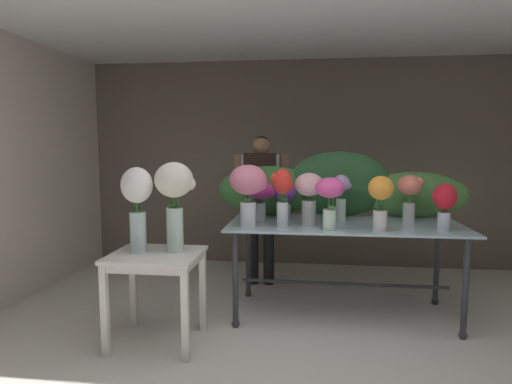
{
  "coord_description": "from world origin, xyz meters",
  "views": [
    {
      "loc": [
        0.08,
        -2.1,
        1.55
      ],
      "look_at": [
        -0.36,
        1.42,
        1.16
      ],
      "focal_mm": 30.1,
      "sensor_mm": 36.0,
      "label": 1
    }
  ],
  "objects_px": {
    "vase_scarlet_tulips": "(282,192)",
    "vase_cream_lisianthus_tall": "(175,193)",
    "vase_blush_hydrangea": "(309,192)",
    "vase_fuchsia_anemones": "(330,195)",
    "side_table_white": "(156,266)",
    "vase_magenta_carnations": "(259,194)",
    "display_table_glass": "(344,236)",
    "vase_coral_stock": "(410,192)",
    "vase_lilac_freesia": "(341,195)",
    "vase_sunset_roses": "(381,197)",
    "vase_rosy_ranunculus": "(248,186)",
    "florist": "(261,194)",
    "vase_crimson_dahlias": "(444,202)",
    "vase_violet_snapdragons": "(285,195)",
    "vase_white_roses_tall": "(137,200)"
  },
  "relations": [
    {
      "from": "vase_fuchsia_anemones",
      "to": "vase_crimson_dahlias",
      "type": "xyz_separation_m",
      "value": [
        0.92,
        0.08,
        -0.06
      ]
    },
    {
      "from": "florist",
      "to": "vase_blush_hydrangea",
      "type": "bearing_deg",
      "value": -60.13
    },
    {
      "from": "vase_lilac_freesia",
      "to": "vase_sunset_roses",
      "type": "relative_size",
      "value": 0.95
    },
    {
      "from": "display_table_glass",
      "to": "vase_magenta_carnations",
      "type": "bearing_deg",
      "value": 178.99
    },
    {
      "from": "vase_fuchsia_anemones",
      "to": "vase_coral_stock",
      "type": "relative_size",
      "value": 1.0
    },
    {
      "from": "florist",
      "to": "vase_blush_hydrangea",
      "type": "height_order",
      "value": "florist"
    },
    {
      "from": "vase_scarlet_tulips",
      "to": "vase_crimson_dahlias",
      "type": "height_order",
      "value": "vase_scarlet_tulips"
    },
    {
      "from": "display_table_glass",
      "to": "vase_fuchsia_anemones",
      "type": "xyz_separation_m",
      "value": [
        -0.15,
        -0.35,
        0.41
      ]
    },
    {
      "from": "vase_lilac_freesia",
      "to": "vase_violet_snapdragons",
      "type": "height_order",
      "value": "vase_lilac_freesia"
    },
    {
      "from": "vase_magenta_carnations",
      "to": "vase_cream_lisianthus_tall",
      "type": "relative_size",
      "value": 0.54
    },
    {
      "from": "display_table_glass",
      "to": "vase_blush_hydrangea",
      "type": "xyz_separation_m",
      "value": [
        -0.32,
        -0.12,
        0.41
      ]
    },
    {
      "from": "vase_violet_snapdragons",
      "to": "vase_rosy_ranunculus",
      "type": "bearing_deg",
      "value": -120.95
    },
    {
      "from": "vase_scarlet_tulips",
      "to": "vase_cream_lisianthus_tall",
      "type": "relative_size",
      "value": 0.71
    },
    {
      "from": "vase_scarlet_tulips",
      "to": "vase_crimson_dahlias",
      "type": "relative_size",
      "value": 1.28
    },
    {
      "from": "side_table_white",
      "to": "vase_cream_lisianthus_tall",
      "type": "bearing_deg",
      "value": 23.55
    },
    {
      "from": "vase_magenta_carnations",
      "to": "side_table_white",
      "type": "bearing_deg",
      "value": -133.13
    },
    {
      "from": "florist",
      "to": "vase_lilac_freesia",
      "type": "distance_m",
      "value": 1.09
    },
    {
      "from": "florist",
      "to": "vase_sunset_roses",
      "type": "relative_size",
      "value": 3.68
    },
    {
      "from": "vase_blush_hydrangea",
      "to": "vase_fuchsia_anemones",
      "type": "bearing_deg",
      "value": -54.9
    },
    {
      "from": "florist",
      "to": "vase_violet_snapdragons",
      "type": "height_order",
      "value": "florist"
    },
    {
      "from": "display_table_glass",
      "to": "florist",
      "type": "xyz_separation_m",
      "value": [
        -0.84,
        0.8,
        0.28
      ]
    },
    {
      "from": "vase_lilac_freesia",
      "to": "vase_blush_hydrangea",
      "type": "relative_size",
      "value": 0.94
    },
    {
      "from": "vase_sunset_roses",
      "to": "vase_crimson_dahlias",
      "type": "relative_size",
      "value": 1.16
    },
    {
      "from": "vase_scarlet_tulips",
      "to": "vase_blush_hydrangea",
      "type": "height_order",
      "value": "vase_scarlet_tulips"
    },
    {
      "from": "vase_sunset_roses",
      "to": "vase_rosy_ranunculus",
      "type": "bearing_deg",
      "value": 177.45
    },
    {
      "from": "vase_scarlet_tulips",
      "to": "vase_blush_hydrangea",
      "type": "bearing_deg",
      "value": 35.04
    },
    {
      "from": "side_table_white",
      "to": "vase_fuchsia_anemones",
      "type": "bearing_deg",
      "value": 16.49
    },
    {
      "from": "vase_crimson_dahlias",
      "to": "vase_cream_lisianthus_tall",
      "type": "distance_m",
      "value": 2.16
    },
    {
      "from": "vase_coral_stock",
      "to": "vase_crimson_dahlias",
      "type": "relative_size",
      "value": 1.12
    },
    {
      "from": "vase_magenta_carnations",
      "to": "vase_lilac_freesia",
      "type": "bearing_deg",
      "value": 5.03
    },
    {
      "from": "vase_magenta_carnations",
      "to": "vase_rosy_ranunculus",
      "type": "height_order",
      "value": "vase_rosy_ranunculus"
    },
    {
      "from": "vase_scarlet_tulips",
      "to": "vase_cream_lisianthus_tall",
      "type": "xyz_separation_m",
      "value": [
        -0.81,
        -0.41,
        0.03
      ]
    },
    {
      "from": "vase_violet_snapdragons",
      "to": "vase_white_roses_tall",
      "type": "bearing_deg",
      "value": -139.28
    },
    {
      "from": "vase_fuchsia_anemones",
      "to": "vase_cream_lisianthus_tall",
      "type": "relative_size",
      "value": 0.62
    },
    {
      "from": "vase_sunset_roses",
      "to": "vase_magenta_carnations",
      "type": "height_order",
      "value": "vase_sunset_roses"
    },
    {
      "from": "vase_crimson_dahlias",
      "to": "vase_white_roses_tall",
      "type": "bearing_deg",
      "value": -168.65
    },
    {
      "from": "display_table_glass",
      "to": "vase_cream_lisianthus_tall",
      "type": "xyz_separation_m",
      "value": [
        -1.35,
        -0.69,
        0.45
      ]
    },
    {
      "from": "vase_violet_snapdragons",
      "to": "vase_blush_hydrangea",
      "type": "bearing_deg",
      "value": -52.16
    },
    {
      "from": "florist",
      "to": "vase_crimson_dahlias",
      "type": "height_order",
      "value": "florist"
    },
    {
      "from": "vase_fuchsia_anemones",
      "to": "vase_sunset_roses",
      "type": "height_order",
      "value": "vase_sunset_roses"
    },
    {
      "from": "vase_fuchsia_anemones",
      "to": "vase_rosy_ranunculus",
      "type": "bearing_deg",
      "value": 174.83
    },
    {
      "from": "side_table_white",
      "to": "vase_cream_lisianthus_tall",
      "type": "height_order",
      "value": "vase_cream_lisianthus_tall"
    },
    {
      "from": "display_table_glass",
      "to": "florist",
      "type": "distance_m",
      "value": 1.2
    },
    {
      "from": "display_table_glass",
      "to": "side_table_white",
      "type": "xyz_separation_m",
      "value": [
        -1.48,
        -0.75,
        -0.12
      ]
    },
    {
      "from": "vase_lilac_freesia",
      "to": "vase_rosy_ranunculus",
      "type": "distance_m",
      "value": 0.89
    },
    {
      "from": "vase_blush_hydrangea",
      "to": "vase_crimson_dahlias",
      "type": "bearing_deg",
      "value": -8.02
    },
    {
      "from": "florist",
      "to": "vase_magenta_carnations",
      "type": "height_order",
      "value": "florist"
    },
    {
      "from": "vase_sunset_roses",
      "to": "vase_cream_lisianthus_tall",
      "type": "relative_size",
      "value": 0.64
    },
    {
      "from": "side_table_white",
      "to": "vase_magenta_carnations",
      "type": "bearing_deg",
      "value": 46.87
    },
    {
      "from": "vase_lilac_freesia",
      "to": "vase_magenta_carnations",
      "type": "xyz_separation_m",
      "value": [
        -0.75,
        -0.07,
        0.0
      ]
    }
  ]
}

